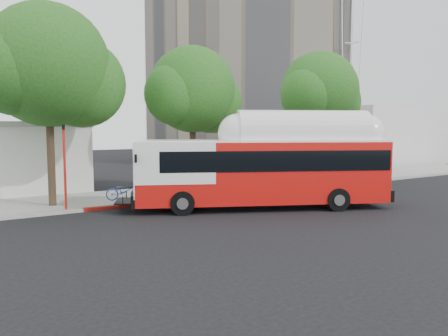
{
  "coord_description": "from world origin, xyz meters",
  "views": [
    {
      "loc": [
        -13.26,
        -16.57,
        3.91
      ],
      "look_at": [
        -0.73,
        3.0,
        1.75
      ],
      "focal_mm": 35.0,
      "sensor_mm": 36.0,
      "label": 1
    }
  ],
  "objects": [
    {
      "name": "ground",
      "position": [
        0.0,
        0.0,
        0.0
      ],
      "size": [
        120.0,
        120.0,
        0.0
      ],
      "primitive_type": "plane",
      "color": "black",
      "rests_on": "ground"
    },
    {
      "name": "sidewalk",
      "position": [
        0.0,
        6.5,
        0.07
      ],
      "size": [
        60.0,
        5.0,
        0.15
      ],
      "primitive_type": "cube",
      "color": "gray",
      "rests_on": "ground"
    },
    {
      "name": "curb_strip",
      "position": [
        0.0,
        3.9,
        0.07
      ],
      "size": [
        60.0,
        0.3,
        0.15
      ],
      "primitive_type": "cube",
      "color": "gray",
      "rests_on": "ground"
    },
    {
      "name": "red_curb_segment",
      "position": [
        -3.0,
        3.9,
        0.08
      ],
      "size": [
        10.0,
        0.32,
        0.16
      ],
      "primitive_type": "cube",
      "color": "maroon",
      "rests_on": "ground"
    },
    {
      "name": "street_tree_left",
      "position": [
        -8.53,
        5.56,
        6.6
      ],
      "size": [
        6.67,
        5.8,
        9.74
      ],
      "color": "#2D2116",
      "rests_on": "ground"
    },
    {
      "name": "street_tree_mid",
      "position": [
        -0.59,
        6.06,
        5.91
      ],
      "size": [
        5.75,
        5.0,
        8.62
      ],
      "color": "#2D2116",
      "rests_on": "ground"
    },
    {
      "name": "street_tree_right",
      "position": [
        9.44,
        5.86,
        6.26
      ],
      "size": [
        6.21,
        5.4,
        9.18
      ],
      "color": "#2D2116",
      "rests_on": "ground"
    },
    {
      "name": "apartment_tower",
      "position": [
        18.0,
        28.0,
        17.62
      ],
      "size": [
        18.0,
        18.0,
        37.0
      ],
      "color": "gray",
      "rests_on": "ground"
    },
    {
      "name": "horizon_block",
      "position": [
        30.0,
        16.0,
        3.0
      ],
      "size": [
        20.0,
        12.0,
        6.0
      ],
      "primitive_type": "cube",
      "color": "silver",
      "rests_on": "ground"
    },
    {
      "name": "transit_bus",
      "position": [
        -0.34,
        0.05,
        1.78
      ],
      "size": [
        12.6,
        7.45,
        3.81
      ],
      "rotation": [
        0.0,
        0.0,
        -0.44
      ],
      "color": "red",
      "rests_on": "ground"
    },
    {
      "name": "signal_pole",
      "position": [
        -8.69,
        4.1,
        2.08
      ],
      "size": [
        0.11,
        0.38,
        4.05
      ],
      "color": "red",
      "rests_on": "ground"
    }
  ]
}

